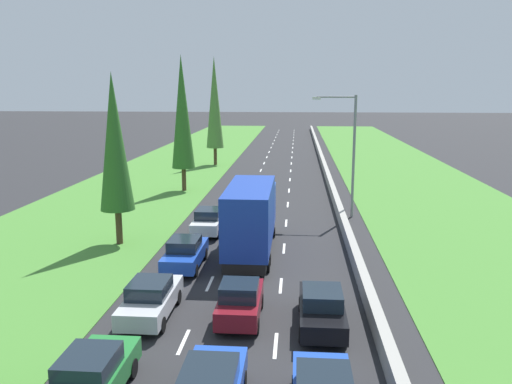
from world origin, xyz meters
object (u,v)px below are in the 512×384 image
object	(u,v)px
blue_box_truck_centre_lane	(251,217)
blue_sedan_left_lane	(185,253)
white_sedan_left_lane	(209,221)
silver_sedan_left_lane	(151,299)
poplar_tree_fourth	(214,103)
street_light_mast	(349,147)
poplar_tree_second	(114,143)
poplar_tree_third	(182,112)
green_sedan_left_lane	(91,377)
maroon_hatchback_centre_lane	(240,301)
black_sedan_right_lane	(322,308)

from	to	relation	value
blue_box_truck_centre_lane	blue_sedan_left_lane	bearing A→B (deg)	-141.44
white_sedan_left_lane	blue_box_truck_centre_lane	bearing A→B (deg)	-52.76
silver_sedan_left_lane	blue_sedan_left_lane	bearing A→B (deg)	88.86
poplar_tree_fourth	street_light_mast	distance (m)	29.43
silver_sedan_left_lane	poplar_tree_second	size ratio (longest dim) A/B	0.43
silver_sedan_left_lane	poplar_tree_third	distance (m)	28.19
blue_sedan_left_lane	street_light_mast	xyz separation A→B (m)	(9.70, 11.94, 4.42)
blue_sedan_left_lane	poplar_tree_fourth	size ratio (longest dim) A/B	0.34
poplar_tree_second	poplar_tree_third	distance (m)	17.04
blue_box_truck_centre_lane	poplar_tree_second	distance (m)	9.32
green_sedan_left_lane	blue_sedan_left_lane	bearing A→B (deg)	88.74
silver_sedan_left_lane	maroon_hatchback_centre_lane	size ratio (longest dim) A/B	1.15
white_sedan_left_lane	street_light_mast	xyz separation A→B (m)	(9.59, 5.04, 4.42)
green_sedan_left_lane	poplar_tree_third	xyz separation A→B (m)	(-4.34, 33.09, 6.49)
green_sedan_left_lane	blue_sedan_left_lane	xyz separation A→B (m)	(0.27, 12.23, 0.00)
silver_sedan_left_lane	black_sedan_right_lane	xyz separation A→B (m)	(7.10, -0.39, 0.00)
maroon_hatchback_centre_lane	poplar_tree_third	distance (m)	29.03
green_sedan_left_lane	white_sedan_left_lane	distance (m)	19.13
poplar_tree_third	black_sedan_right_lane	bearing A→B (deg)	-67.12
blue_box_truck_centre_lane	poplar_tree_third	size ratio (longest dim) A/B	0.75
blue_box_truck_centre_lane	maroon_hatchback_centre_lane	bearing A→B (deg)	-88.00
green_sedan_left_lane	poplar_tree_third	size ratio (longest dim) A/B	0.36
poplar_tree_fourth	green_sedan_left_lane	bearing A→B (deg)	-85.39
poplar_tree_second	maroon_hatchback_centre_lane	bearing A→B (deg)	-49.49
silver_sedan_left_lane	poplar_tree_second	xyz separation A→B (m)	(-4.83, 10.06, 5.46)
blue_box_truck_centre_lane	black_sedan_right_lane	size ratio (longest dim) A/B	2.09
blue_sedan_left_lane	black_sedan_right_lane	world-z (taller)	same
green_sedan_left_lane	blue_sedan_left_lane	size ratio (longest dim) A/B	1.00
silver_sedan_left_lane	blue_box_truck_centre_lane	distance (m)	9.60
silver_sedan_left_lane	white_sedan_left_lane	size ratio (longest dim) A/B	1.00
maroon_hatchback_centre_lane	poplar_tree_third	xyz separation A→B (m)	(-8.25, 27.07, 6.46)
poplar_tree_second	white_sedan_left_lane	bearing A→B (deg)	30.99
silver_sedan_left_lane	blue_box_truck_centre_lane	xyz separation A→B (m)	(3.46, 8.86, 1.37)
black_sedan_right_lane	poplar_tree_second	distance (m)	16.77
poplar_tree_fourth	street_light_mast	world-z (taller)	poplar_tree_fourth
maroon_hatchback_centre_lane	white_sedan_left_lane	world-z (taller)	maroon_hatchback_centre_lane
poplar_tree_third	street_light_mast	distance (m)	16.99
black_sedan_right_lane	poplar_tree_second	bearing A→B (deg)	138.79
white_sedan_left_lane	black_sedan_right_lane	bearing A→B (deg)	-63.01
blue_sedan_left_lane	blue_box_truck_centre_lane	bearing A→B (deg)	38.56
poplar_tree_second	poplar_tree_third	xyz separation A→B (m)	(0.34, 17.01, 1.02)
poplar_tree_third	blue_box_truck_centre_lane	bearing A→B (deg)	-66.43
blue_box_truck_centre_lane	poplar_tree_second	xyz separation A→B (m)	(-8.29, 1.20, 4.09)
maroon_hatchback_centre_lane	poplar_tree_second	world-z (taller)	poplar_tree_second
black_sedan_right_lane	poplar_tree_third	size ratio (longest dim) A/B	0.36
blue_box_truck_centre_lane	poplar_tree_second	bearing A→B (deg)	171.74
silver_sedan_left_lane	black_sedan_right_lane	world-z (taller)	same
silver_sedan_left_lane	white_sedan_left_lane	bearing A→B (deg)	88.99
white_sedan_left_lane	street_light_mast	bearing A→B (deg)	27.71
green_sedan_left_lane	poplar_tree_second	distance (m)	17.62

